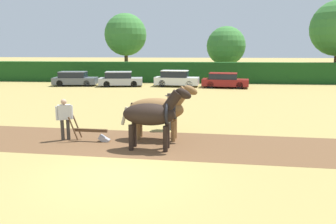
{
  "coord_description": "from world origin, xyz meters",
  "views": [
    {
      "loc": [
        2.37,
        -9.2,
        3.74
      ],
      "look_at": [
        1.1,
        4.21,
        1.1
      ],
      "focal_mm": 35.0,
      "sensor_mm": 36.0,
      "label": 1
    }
  ],
  "objects": [
    {
      "name": "farmer_at_plow",
      "position": [
        -3.08,
        3.42,
        1.0
      ],
      "size": [
        0.61,
        0.42,
        1.72
      ],
      "rotation": [
        0.0,
        0.0,
        -1.07
      ],
      "color": "#38332D",
      "rests_on": "ground"
    },
    {
      "name": "parked_car_center_left",
      "position": [
        0.13,
        23.0,
        0.76
      ],
      "size": [
        4.44,
        2.12,
        1.57
      ],
      "rotation": [
        0.0,
        0.0,
        -0.09
      ],
      "color": "silver",
      "rests_on": "ground"
    },
    {
      "name": "tree_left",
      "position": [
        -6.62,
        30.98,
        5.31
      ],
      "size": [
        5.09,
        5.09,
        7.87
      ],
      "color": "#4C3823",
      "rests_on": "ground"
    },
    {
      "name": "parked_car_center",
      "position": [
        4.8,
        22.37,
        0.69
      ],
      "size": [
        4.53,
        2.28,
        1.41
      ],
      "rotation": [
        0.0,
        0.0,
        -0.12
      ],
      "color": "maroon",
      "rests_on": "ground"
    },
    {
      "name": "parked_car_far_left",
      "position": [
        -10.07,
        22.64,
        0.69
      ],
      "size": [
        4.44,
        2.23,
        1.42
      ],
      "rotation": [
        0.0,
        0.0,
        0.1
      ],
      "color": "#565B66",
      "rests_on": "ground"
    },
    {
      "name": "ground_plane",
      "position": [
        0.0,
        0.0,
        0.0
      ],
      "size": [
        240.0,
        240.0,
        0.0
      ],
      "primitive_type": "plane",
      "color": "#998447"
    },
    {
      "name": "farmer_beside_team",
      "position": [
        1.04,
        5.56,
        1.0
      ],
      "size": [
        0.52,
        0.47,
        1.7
      ],
      "rotation": [
        0.0,
        0.0,
        0.86
      ],
      "color": "#4C4C4C",
      "rests_on": "ground"
    },
    {
      "name": "draft_horse_lead_left",
      "position": [
        0.68,
        2.49,
        1.33
      ],
      "size": [
        2.7,
        0.97,
        2.4
      ],
      "rotation": [
        0.0,
        0.0,
        -0.06
      ],
      "color": "black",
      "rests_on": "ground"
    },
    {
      "name": "draft_horse_lead_right",
      "position": [
        0.76,
        3.9,
        1.28
      ],
      "size": [
        2.99,
        1.1,
        2.35
      ],
      "rotation": [
        0.0,
        0.0,
        -0.06
      ],
      "color": "brown",
      "rests_on": "ground"
    },
    {
      "name": "hedgerow",
      "position": [
        0.0,
        26.84,
        1.11
      ],
      "size": [
        78.88,
        1.33,
        2.22
      ],
      "primitive_type": "cube",
      "color": "#194719",
      "rests_on": "ground"
    },
    {
      "name": "tree_center_left",
      "position": [
        5.53,
        31.22,
        3.96
      ],
      "size": [
        4.63,
        4.63,
        6.29
      ],
      "color": "brown",
      "rests_on": "ground"
    },
    {
      "name": "plow",
      "position": [
        -1.87,
        3.34,
        0.32
      ],
      "size": [
        1.67,
        0.48,
        1.13
      ],
      "rotation": [
        0.0,
        0.0,
        -0.06
      ],
      "color": "#4C331E",
      "rests_on": "ground"
    },
    {
      "name": "parked_car_left",
      "position": [
        -5.39,
        22.58,
        0.7
      ],
      "size": [
        4.45,
        2.43,
        1.45
      ],
      "rotation": [
        0.0,
        0.0,
        0.16
      ],
      "color": "#A8A8B2",
      "rests_on": "ground"
    },
    {
      "name": "plowed_furrow_strip",
      "position": [
        -3.58,
        3.44,
        0.0
      ],
      "size": [
        28.05,
        5.27,
        0.01
      ],
      "primitive_type": "cube",
      "rotation": [
        0.0,
        0.0,
        -0.06
      ],
      "color": "brown",
      "rests_on": "ground"
    }
  ]
}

